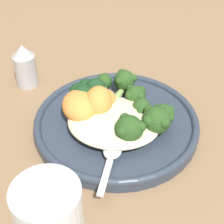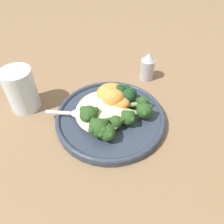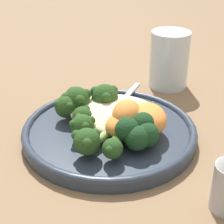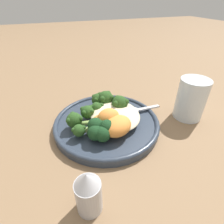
% 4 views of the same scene
% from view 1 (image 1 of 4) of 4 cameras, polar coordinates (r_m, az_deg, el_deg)
% --- Properties ---
extents(ground_plane, '(4.00, 4.00, 0.00)m').
position_cam_1_polar(ground_plane, '(0.59, 0.66, -2.53)').
color(ground_plane, '#846647').
extents(plate, '(0.26, 0.26, 0.02)m').
position_cam_1_polar(plate, '(0.58, 0.93, -2.03)').
color(plate, '#2D3847').
rests_on(plate, ground_plane).
extents(quinoa_mound, '(0.14, 0.12, 0.02)m').
position_cam_1_polar(quinoa_mound, '(0.56, 0.40, -1.50)').
color(quinoa_mound, beige).
rests_on(quinoa_mound, plate).
extents(broccoli_stalk_0, '(0.08, 0.07, 0.04)m').
position_cam_1_polar(broccoli_stalk_0, '(0.54, 2.13, -2.39)').
color(broccoli_stalk_0, '#8EB25B').
rests_on(broccoli_stalk_0, plate).
extents(broccoli_stalk_1, '(0.13, 0.05, 0.04)m').
position_cam_1_polar(broccoli_stalk_1, '(0.55, 5.10, -1.11)').
color(broccoli_stalk_1, '#8EB25B').
rests_on(broccoli_stalk_1, plate).
extents(broccoli_stalk_2, '(0.12, 0.03, 0.03)m').
position_cam_1_polar(broccoli_stalk_2, '(0.56, 6.36, -0.63)').
color(broccoli_stalk_2, '#8EB25B').
rests_on(broccoli_stalk_2, plate).
extents(broccoli_stalk_3, '(0.09, 0.05, 0.03)m').
position_cam_1_polar(broccoli_stalk_3, '(0.58, 3.24, 0.35)').
color(broccoli_stalk_3, '#8EB25B').
rests_on(broccoli_stalk_3, plate).
extents(broccoli_stalk_4, '(0.08, 0.09, 0.03)m').
position_cam_1_polar(broccoli_stalk_4, '(0.59, 2.48, 1.82)').
color(broccoli_stalk_4, '#8EB25B').
rests_on(broccoli_stalk_4, plate).
extents(broccoli_stalk_5, '(0.05, 0.12, 0.04)m').
position_cam_1_polar(broccoli_stalk_5, '(0.62, 1.57, 4.13)').
color(broccoli_stalk_5, '#8EB25B').
rests_on(broccoli_stalk_5, plate).
extents(broccoli_stalk_6, '(0.04, 0.11, 0.03)m').
position_cam_1_polar(broccoli_stalk_6, '(0.62, -1.21, 3.26)').
color(broccoli_stalk_6, '#8EB25B').
rests_on(broccoli_stalk_6, plate).
extents(sweet_potato_chunk_0, '(0.08, 0.08, 0.04)m').
position_cam_1_polar(sweet_potato_chunk_0, '(0.57, -4.92, 0.92)').
color(sweet_potato_chunk_0, orange).
rests_on(sweet_potato_chunk_0, plate).
extents(sweet_potato_chunk_1, '(0.07, 0.07, 0.03)m').
position_cam_1_polar(sweet_potato_chunk_1, '(0.59, -1.89, 1.59)').
color(sweet_potato_chunk_1, orange).
rests_on(sweet_potato_chunk_1, plate).
extents(sweet_potato_chunk_2, '(0.05, 0.06, 0.05)m').
position_cam_1_polar(sweet_potato_chunk_2, '(0.57, -2.05, 1.56)').
color(sweet_potato_chunk_2, orange).
rests_on(sweet_potato_chunk_2, plate).
extents(kale_tuft, '(0.06, 0.06, 0.04)m').
position_cam_1_polar(kale_tuft, '(0.60, -3.76, 2.99)').
color(kale_tuft, '#193D1E').
rests_on(kale_tuft, plate).
extents(spoon, '(0.03, 0.10, 0.01)m').
position_cam_1_polar(spoon, '(0.52, -0.11, -6.59)').
color(spoon, silver).
rests_on(spoon, plate).
extents(water_glass, '(0.07, 0.07, 0.11)m').
position_cam_1_polar(water_glass, '(0.42, -9.37, -16.30)').
color(water_glass, silver).
rests_on(water_glass, ground_plane).
extents(salt_shaker, '(0.04, 0.04, 0.08)m').
position_cam_1_polar(salt_shaker, '(0.68, -13.12, 6.88)').
color(salt_shaker, '#B2B2B7').
rests_on(salt_shaker, ground_plane).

